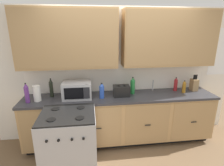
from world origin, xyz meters
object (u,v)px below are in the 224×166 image
object	(u,v)px
bottle_red	(176,84)
bottle_violet	(27,93)
bottle_green	(133,86)
paper_towel_roll	(37,93)
bottle_amber	(184,87)
bottle_blue	(102,91)
stove_range	(70,143)
toaster	(121,91)
microwave	(77,90)
bottle_dark	(51,88)
knife_block	(194,85)

from	to	relation	value
bottle_red	bottle_violet	world-z (taller)	bottle_violet
bottle_green	paper_towel_roll	bearing A→B (deg)	-175.08
bottle_amber	bottle_green	bearing A→B (deg)	175.48
bottle_blue	bottle_red	world-z (taller)	bottle_blue
stove_range	bottle_red	xyz separation A→B (m)	(1.93, 0.77, 0.57)
bottle_red	toaster	bearing A→B (deg)	-171.98
microwave	bottle_blue	distance (m)	0.42
stove_range	bottle_violet	xyz separation A→B (m)	(-0.67, 0.52, 0.61)
paper_towel_roll	bottle_blue	size ratio (longest dim) A/B	0.98
bottle_amber	bottle_red	distance (m)	0.16
bottle_dark	microwave	bearing A→B (deg)	-11.28
microwave	knife_block	bearing A→B (deg)	2.47
bottle_amber	bottle_violet	bearing A→B (deg)	-177.60
microwave	bottle_blue	bearing A→B (deg)	-10.12
knife_block	bottle_dark	distance (m)	2.62
stove_range	paper_towel_roll	distance (m)	0.97
microwave	bottle_amber	xyz separation A→B (m)	(1.93, -0.01, -0.03)
microwave	knife_block	world-z (taller)	knife_block
microwave	bottle_amber	size ratio (longest dim) A/B	2.05
stove_range	bottle_blue	size ratio (longest dim) A/B	3.58
bottle_red	paper_towel_roll	bearing A→B (deg)	-175.48
toaster	bottle_blue	distance (m)	0.35
microwave	bottle_red	world-z (taller)	microwave
bottle_red	bottle_dark	world-z (taller)	bottle_dark
knife_block	bottle_blue	size ratio (longest dim) A/B	1.17
knife_block	paper_towel_roll	xyz separation A→B (m)	(-2.82, -0.17, 0.01)
bottle_amber	bottle_green	xyz separation A→B (m)	(-0.95, 0.07, 0.04)
bottle_amber	bottle_violet	size ratio (longest dim) A/B	0.72
toaster	knife_block	world-z (taller)	knife_block
bottle_violet	stove_range	bearing A→B (deg)	-37.87
microwave	bottle_dark	xyz separation A→B (m)	(-0.44, 0.09, 0.02)
bottle_blue	bottle_violet	bearing A→B (deg)	-177.78
bottle_violet	microwave	bearing A→B (deg)	8.79
stove_range	bottle_green	size ratio (longest dim) A/B	3.06
microwave	paper_towel_roll	size ratio (longest dim) A/B	1.85
microwave	bottle_amber	world-z (taller)	microwave
bottle_red	bottle_dark	size ratio (longest dim) A/B	0.79
toaster	paper_towel_roll	xyz separation A→B (m)	(-1.40, -0.04, 0.03)
bottle_dark	bottle_red	bearing A→B (deg)	0.91
knife_block	bottle_blue	bearing A→B (deg)	-174.58
bottle_red	bottle_amber	bearing A→B (deg)	-52.79
bottle_violet	bottle_dark	distance (m)	0.40
toaster	paper_towel_roll	distance (m)	1.40
bottle_blue	bottle_amber	size ratio (longest dim) A/B	1.13
toaster	bottle_amber	size ratio (longest dim) A/B	1.19
paper_towel_roll	bottle_violet	world-z (taller)	bottle_violet
bottle_amber	stove_range	bearing A→B (deg)	-162.59
knife_block	bottle_amber	world-z (taller)	knife_block
toaster	bottle_dark	size ratio (longest dim) A/B	0.85
toaster	bottle_violet	xyz separation A→B (m)	(-1.54, -0.09, 0.06)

